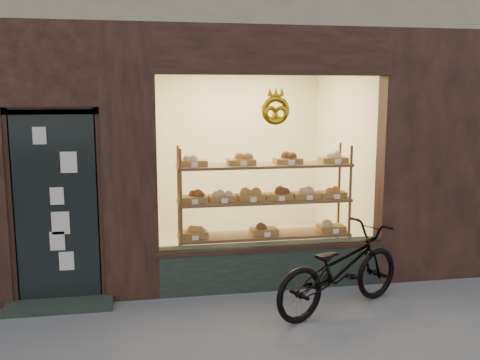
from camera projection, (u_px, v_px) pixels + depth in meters
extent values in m
cube|color=black|center=(272.00, 266.00, 6.48)|extent=(2.70, 0.25, 0.55)
cube|color=black|center=(56.00, 208.00, 5.85)|extent=(0.90, 0.04, 2.15)
cube|color=black|center=(60.00, 306.00, 5.86)|extent=(1.15, 0.35, 0.08)
torus|color=gold|center=(276.00, 111.00, 6.08)|extent=(0.33, 0.07, 0.33)
cube|color=brown|center=(264.00, 272.00, 6.93)|extent=(2.20, 0.45, 0.04)
cube|color=brown|center=(264.00, 235.00, 6.85)|extent=(2.20, 0.45, 0.03)
cube|color=brown|center=(264.00, 200.00, 6.78)|extent=(2.20, 0.45, 0.04)
cube|color=brown|center=(265.00, 165.00, 6.70)|extent=(2.20, 0.45, 0.04)
cylinder|color=brown|center=(181.00, 219.00, 6.42)|extent=(0.04, 0.04, 1.70)
cylinder|color=brown|center=(350.00, 212.00, 6.80)|extent=(0.04, 0.04, 1.70)
cylinder|color=brown|center=(179.00, 212.00, 6.80)|extent=(0.04, 0.04, 1.70)
cylinder|color=brown|center=(339.00, 206.00, 7.18)|extent=(0.04, 0.04, 1.70)
cube|color=brown|center=(194.00, 234.00, 6.68)|extent=(0.34, 0.24, 0.07)
sphere|color=#A98041|center=(194.00, 228.00, 6.67)|extent=(0.11, 0.11, 0.11)
cube|color=white|center=(195.00, 238.00, 6.50)|extent=(0.07, 0.01, 0.05)
cube|color=brown|center=(264.00, 231.00, 6.84)|extent=(0.34, 0.24, 0.07)
sphere|color=#5B2B18|center=(264.00, 224.00, 6.83)|extent=(0.11, 0.11, 0.11)
cube|color=white|center=(267.00, 235.00, 6.66)|extent=(0.07, 0.01, 0.05)
cube|color=brown|center=(331.00, 228.00, 7.00)|extent=(0.34, 0.24, 0.07)
sphere|color=#D0BE7D|center=(331.00, 221.00, 6.99)|extent=(0.11, 0.11, 0.11)
cube|color=white|center=(336.00, 231.00, 6.82)|extent=(0.08, 0.01, 0.05)
cube|color=brown|center=(194.00, 199.00, 6.61)|extent=(0.34, 0.24, 0.07)
sphere|color=#5B2B18|center=(193.00, 192.00, 6.59)|extent=(0.11, 0.11, 0.11)
cube|color=white|center=(195.00, 202.00, 6.43)|extent=(0.07, 0.01, 0.06)
cube|color=brown|center=(222.00, 198.00, 6.67)|extent=(0.34, 0.24, 0.07)
sphere|color=#D0BE7D|center=(222.00, 191.00, 6.66)|extent=(0.11, 0.11, 0.11)
cube|color=white|center=(225.00, 201.00, 6.49)|extent=(0.08, 0.01, 0.06)
cube|color=brown|center=(250.00, 197.00, 6.74)|extent=(0.34, 0.24, 0.07)
sphere|color=#A98041|center=(250.00, 190.00, 6.72)|extent=(0.11, 0.11, 0.11)
cube|color=white|center=(253.00, 200.00, 6.56)|extent=(0.07, 0.01, 0.06)
cube|color=brown|center=(278.00, 196.00, 6.80)|extent=(0.34, 0.24, 0.07)
sphere|color=#5B2B18|center=(278.00, 189.00, 6.79)|extent=(0.11, 0.11, 0.11)
cube|color=white|center=(282.00, 199.00, 6.62)|extent=(0.07, 0.01, 0.06)
cube|color=brown|center=(305.00, 195.00, 6.86)|extent=(0.34, 0.24, 0.07)
sphere|color=#D0BE7D|center=(305.00, 188.00, 6.85)|extent=(0.11, 0.11, 0.11)
cube|color=white|center=(310.00, 198.00, 6.68)|extent=(0.08, 0.01, 0.06)
cube|color=brown|center=(332.00, 194.00, 6.93)|extent=(0.34, 0.24, 0.07)
sphere|color=#A98041|center=(332.00, 188.00, 6.91)|extent=(0.11, 0.11, 0.11)
cube|color=white|center=(337.00, 197.00, 6.75)|extent=(0.08, 0.01, 0.06)
cube|color=brown|center=(193.00, 163.00, 6.54)|extent=(0.34, 0.24, 0.07)
sphere|color=#D0BE7D|center=(193.00, 156.00, 6.52)|extent=(0.11, 0.11, 0.11)
cube|color=white|center=(194.00, 165.00, 6.36)|extent=(0.07, 0.01, 0.06)
cube|color=brown|center=(241.00, 162.00, 6.64)|extent=(0.34, 0.24, 0.07)
sphere|color=#A98041|center=(241.00, 155.00, 6.63)|extent=(0.11, 0.11, 0.11)
cube|color=white|center=(244.00, 164.00, 6.46)|extent=(0.08, 0.01, 0.06)
cube|color=brown|center=(288.00, 161.00, 6.75)|extent=(0.34, 0.24, 0.07)
sphere|color=#5B2B18|center=(288.00, 154.00, 6.73)|extent=(0.11, 0.11, 0.11)
cube|color=white|center=(292.00, 163.00, 6.57)|extent=(0.07, 0.01, 0.06)
cube|color=brown|center=(333.00, 160.00, 6.85)|extent=(0.34, 0.24, 0.07)
sphere|color=#D0BE7D|center=(333.00, 153.00, 6.84)|extent=(0.11, 0.11, 0.11)
cube|color=white|center=(338.00, 161.00, 6.68)|extent=(0.08, 0.01, 0.06)
imported|color=black|center=(340.00, 269.00, 5.79)|extent=(1.86, 1.30, 0.93)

